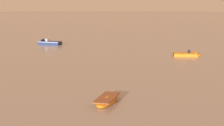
% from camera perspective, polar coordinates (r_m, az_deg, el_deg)
% --- Properties ---
extents(motorboat_moored_1, '(5.76, 3.35, 1.87)m').
position_cam_1_polar(motorboat_moored_1, '(75.41, -10.55, 3.19)').
color(motorboat_moored_1, navy).
rests_on(motorboat_moored_1, ground).
extents(motorboat_moored_4, '(4.60, 1.64, 1.55)m').
position_cam_1_polar(motorboat_moored_4, '(58.56, 12.48, 1.29)').
color(motorboat_moored_4, orange).
rests_on(motorboat_moored_4, ground).
extents(rowboat_moored_1, '(2.36, 4.41, 0.66)m').
position_cam_1_polar(rowboat_moored_1, '(30.47, -0.82, -6.07)').
color(rowboat_moored_1, orange).
rests_on(rowboat_moored_1, ground).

